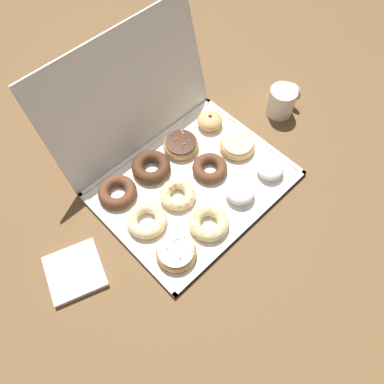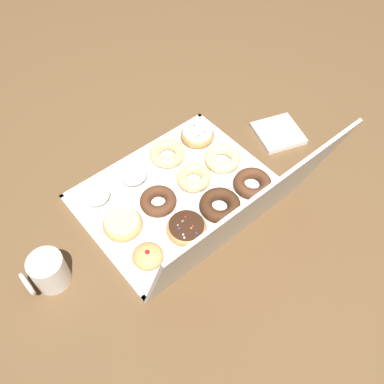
{
  "view_description": "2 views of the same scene",
  "coord_description": "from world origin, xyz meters",
  "px_view_note": "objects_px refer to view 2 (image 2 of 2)",
  "views": [
    {
      "loc": [
        -0.43,
        -0.44,
        1.01
      ],
      "look_at": [
        -0.03,
        -0.02,
        0.03
      ],
      "focal_mm": 35.79,
      "sensor_mm": 36.0,
      "label": 1
    },
    {
      "loc": [
        0.45,
        0.6,
        1.0
      ],
      "look_at": [
        -0.02,
        0.05,
        0.04
      ],
      "focal_mm": 38.55,
      "sensor_mm": 36.0,
      "label": 2
    }
  ],
  "objects_px": {
    "cruller_donut_4": "(223,158)",
    "chocolate_cake_ring_donut_6": "(158,201)",
    "sprinkle_donut_10": "(187,228)",
    "chocolate_cake_ring_donut_8": "(253,183)",
    "powdered_filled_donut_3": "(96,194)",
    "cruller_donut_5": "(193,176)",
    "napkin_stack": "(278,133)",
    "glazed_ring_donut_7": "(123,224)",
    "jelly_filled_donut_11": "(148,256)",
    "chocolate_cake_ring_donut_9": "(220,205)",
    "cruller_donut_1": "(167,153)",
    "donut_box": "(176,193)",
    "powdered_filled_donut_2": "(133,174)",
    "coffee_mug": "(48,271)",
    "sprinkle_donut_0": "(197,135)"
  },
  "relations": [
    {
      "from": "powdered_filled_donut_2",
      "to": "chocolate_cake_ring_donut_8",
      "type": "relative_size",
      "value": 0.75
    },
    {
      "from": "cruller_donut_1",
      "to": "cruller_donut_5",
      "type": "distance_m",
      "value": 0.13
    },
    {
      "from": "donut_box",
      "to": "cruller_donut_1",
      "type": "distance_m",
      "value": 0.15
    },
    {
      "from": "chocolate_cake_ring_donut_9",
      "to": "sprinkle_donut_10",
      "type": "relative_size",
      "value": 1.06
    },
    {
      "from": "chocolate_cake_ring_donut_6",
      "to": "jelly_filled_donut_11",
      "type": "height_order",
      "value": "jelly_filled_donut_11"
    },
    {
      "from": "jelly_filled_donut_11",
      "to": "napkin_stack",
      "type": "height_order",
      "value": "jelly_filled_donut_11"
    },
    {
      "from": "chocolate_cake_ring_donut_8",
      "to": "donut_box",
      "type": "bearing_deg",
      "value": -34.61
    },
    {
      "from": "cruller_donut_5",
      "to": "coffee_mug",
      "type": "bearing_deg",
      "value": 1.83
    },
    {
      "from": "powdered_filled_donut_2",
      "to": "glazed_ring_donut_7",
      "type": "distance_m",
      "value": 0.18
    },
    {
      "from": "cruller_donut_5",
      "to": "napkin_stack",
      "type": "height_order",
      "value": "cruller_donut_5"
    },
    {
      "from": "powdered_filled_donut_2",
      "to": "sprinkle_donut_10",
      "type": "height_order",
      "value": "powdered_filled_donut_2"
    },
    {
      "from": "glazed_ring_donut_7",
      "to": "chocolate_cake_ring_donut_8",
      "type": "bearing_deg",
      "value": 161.37
    },
    {
      "from": "cruller_donut_1",
      "to": "jelly_filled_donut_11",
      "type": "distance_m",
      "value": 0.37
    },
    {
      "from": "cruller_donut_5",
      "to": "glazed_ring_donut_7",
      "type": "relative_size",
      "value": 0.96
    },
    {
      "from": "jelly_filled_donut_11",
      "to": "coffee_mug",
      "type": "distance_m",
      "value": 0.26
    },
    {
      "from": "glazed_ring_donut_7",
      "to": "napkin_stack",
      "type": "distance_m",
      "value": 0.62
    },
    {
      "from": "sprinkle_donut_0",
      "to": "cruller_donut_1",
      "type": "xyz_separation_m",
      "value": [
        0.13,
        0.0,
        -0.0
      ]
    },
    {
      "from": "donut_box",
      "to": "cruller_donut_5",
      "type": "xyz_separation_m",
      "value": [
        -0.07,
        -0.0,
        0.02
      ]
    },
    {
      "from": "sprinkle_donut_10",
      "to": "chocolate_cake_ring_donut_8",
      "type": "bearing_deg",
      "value": 178.86
    },
    {
      "from": "powdered_filled_donut_3",
      "to": "glazed_ring_donut_7",
      "type": "xyz_separation_m",
      "value": [
        -0.0,
        0.14,
        -0.0
      ]
    },
    {
      "from": "cruller_donut_1",
      "to": "glazed_ring_donut_7",
      "type": "height_order",
      "value": "cruller_donut_1"
    },
    {
      "from": "powdered_filled_donut_2",
      "to": "coffee_mug",
      "type": "bearing_deg",
      "value": 21.0
    },
    {
      "from": "cruller_donut_4",
      "to": "cruller_donut_5",
      "type": "xyz_separation_m",
      "value": [
        0.12,
        -0.01,
        0.0
      ]
    },
    {
      "from": "chocolate_cake_ring_donut_8",
      "to": "chocolate_cake_ring_donut_9",
      "type": "height_order",
      "value": "chocolate_cake_ring_donut_9"
    },
    {
      "from": "powdered_filled_donut_3",
      "to": "chocolate_cake_ring_donut_8",
      "type": "relative_size",
      "value": 0.72
    },
    {
      "from": "cruller_donut_4",
      "to": "chocolate_cake_ring_donut_6",
      "type": "relative_size",
      "value": 1.07
    },
    {
      "from": "glazed_ring_donut_7",
      "to": "jelly_filled_donut_11",
      "type": "height_order",
      "value": "jelly_filled_donut_11"
    },
    {
      "from": "sprinkle_donut_0",
      "to": "chocolate_cake_ring_donut_6",
      "type": "xyz_separation_m",
      "value": [
        0.26,
        0.13,
        -0.0
      ]
    },
    {
      "from": "cruller_donut_4",
      "to": "chocolate_cake_ring_donut_6",
      "type": "xyz_separation_m",
      "value": [
        0.26,
        -0.0,
        -0.0
      ]
    },
    {
      "from": "donut_box",
      "to": "napkin_stack",
      "type": "relative_size",
      "value": 3.85
    },
    {
      "from": "cruller_donut_1",
      "to": "cruller_donut_4",
      "type": "bearing_deg",
      "value": 132.85
    },
    {
      "from": "cruller_donut_1",
      "to": "jelly_filled_donut_11",
      "type": "xyz_separation_m",
      "value": [
        0.27,
        0.26,
        0.0
      ]
    },
    {
      "from": "cruller_donut_5",
      "to": "chocolate_cake_ring_donut_8",
      "type": "bearing_deg",
      "value": 131.85
    },
    {
      "from": "cruller_donut_5",
      "to": "chocolate_cake_ring_donut_8",
      "type": "xyz_separation_m",
      "value": [
        -0.12,
        0.14,
        -0.0
      ]
    },
    {
      "from": "sprinkle_donut_0",
      "to": "powdered_filled_donut_3",
      "type": "distance_m",
      "value": 0.39
    },
    {
      "from": "donut_box",
      "to": "chocolate_cake_ring_donut_9",
      "type": "bearing_deg",
      "value": 114.99
    },
    {
      "from": "powdered_filled_donut_2",
      "to": "powdered_filled_donut_3",
      "type": "height_order",
      "value": "powdered_filled_donut_2"
    },
    {
      "from": "glazed_ring_donut_7",
      "to": "chocolate_cake_ring_donut_6",
      "type": "bearing_deg",
      "value": -178.65
    },
    {
      "from": "chocolate_cake_ring_donut_6",
      "to": "donut_box",
      "type": "bearing_deg",
      "value": 179.33
    },
    {
      "from": "sprinkle_donut_0",
      "to": "coffee_mug",
      "type": "distance_m",
      "value": 0.64
    },
    {
      "from": "chocolate_cake_ring_donut_9",
      "to": "napkin_stack",
      "type": "xyz_separation_m",
      "value": [
        -0.36,
        -0.1,
        -0.02
      ]
    },
    {
      "from": "sprinkle_donut_0",
      "to": "cruller_donut_1",
      "type": "bearing_deg",
      "value": 0.41
    },
    {
      "from": "chocolate_cake_ring_donut_9",
      "to": "jelly_filled_donut_11",
      "type": "bearing_deg",
      "value": 0.33
    },
    {
      "from": "powdered_filled_donut_2",
      "to": "jelly_filled_donut_11",
      "type": "distance_m",
      "value": 0.29
    },
    {
      "from": "donut_box",
      "to": "cruller_donut_5",
      "type": "relative_size",
      "value": 5.16
    },
    {
      "from": "chocolate_cake_ring_donut_9",
      "to": "powdered_filled_donut_3",
      "type": "bearing_deg",
      "value": -45.68
    },
    {
      "from": "sprinkle_donut_10",
      "to": "napkin_stack",
      "type": "distance_m",
      "value": 0.5
    },
    {
      "from": "donut_box",
      "to": "powdered_filled_donut_2",
      "type": "bearing_deg",
      "value": -61.67
    },
    {
      "from": "cruller_donut_4",
      "to": "coffee_mug",
      "type": "distance_m",
      "value": 0.62
    },
    {
      "from": "napkin_stack",
      "to": "chocolate_cake_ring_donut_9",
      "type": "bearing_deg",
      "value": 15.79
    }
  ]
}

